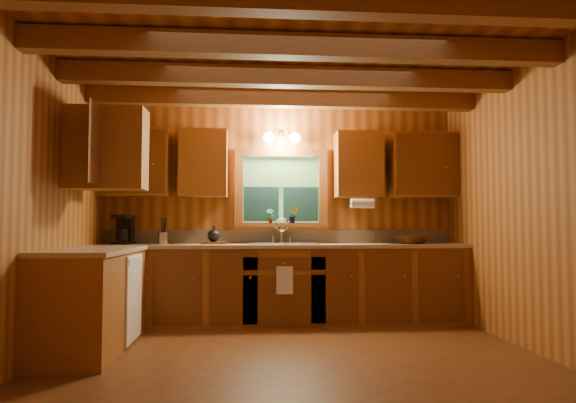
# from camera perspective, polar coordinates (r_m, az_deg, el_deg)

# --- Properties ---
(room) EXTENTS (4.20, 4.20, 4.20)m
(room) POSITION_cam_1_polar(r_m,az_deg,el_deg) (4.28, 0.84, -0.12)
(room) COLOR #583115
(room) RESTS_ON ground
(ceiling_beams) EXTENTS (4.20, 2.54, 0.18)m
(ceiling_beams) POSITION_cam_1_polar(r_m,az_deg,el_deg) (4.50, 0.83, 15.21)
(ceiling_beams) COLOR brown
(ceiling_beams) RESTS_ON room
(base_cabinets) EXTENTS (4.20, 2.22, 0.86)m
(base_cabinets) POSITION_cam_1_polar(r_m,az_deg,el_deg) (5.58, -5.53, -9.72)
(base_cabinets) COLOR brown
(base_cabinets) RESTS_ON ground
(countertop) EXTENTS (4.20, 2.24, 0.04)m
(countertop) POSITION_cam_1_polar(r_m,az_deg,el_deg) (5.55, -5.37, -5.09)
(countertop) COLOR tan
(countertop) RESTS_ON base_cabinets
(backsplash) EXTENTS (4.20, 0.02, 0.16)m
(backsplash) POSITION_cam_1_polar(r_m,az_deg,el_deg) (6.15, -0.79, -3.96)
(backsplash) COLOR tan
(backsplash) RESTS_ON room
(dishwasher_panel) EXTENTS (0.02, 0.60, 0.80)m
(dishwasher_panel) POSITION_cam_1_polar(r_m,az_deg,el_deg) (5.09, -16.90, -10.26)
(dishwasher_panel) COLOR white
(dishwasher_panel) RESTS_ON base_cabinets
(upper_cabinets) EXTENTS (4.19, 1.77, 0.78)m
(upper_cabinets) POSITION_cam_1_polar(r_m,az_deg,el_deg) (5.73, -6.15, 4.60)
(upper_cabinets) COLOR brown
(upper_cabinets) RESTS_ON room
(window) EXTENTS (1.12, 0.08, 1.00)m
(window) POSITION_cam_1_polar(r_m,az_deg,el_deg) (6.15, -0.78, 1.15)
(window) COLOR brown
(window) RESTS_ON room
(window_sill) EXTENTS (1.06, 0.14, 0.04)m
(window_sill) POSITION_cam_1_polar(r_m,az_deg,el_deg) (6.09, -0.75, -2.66)
(window_sill) COLOR brown
(window_sill) RESTS_ON room
(wall_sconce) EXTENTS (0.45, 0.21, 0.17)m
(wall_sconce) POSITION_cam_1_polar(r_m,az_deg,el_deg) (6.11, -0.70, 7.19)
(wall_sconce) COLOR black
(wall_sconce) RESTS_ON room
(paper_towel_roll) EXTENTS (0.27, 0.11, 0.11)m
(paper_towel_roll) POSITION_cam_1_polar(r_m,az_deg,el_deg) (5.94, 8.33, -0.20)
(paper_towel_roll) COLOR white
(paper_towel_roll) RESTS_ON upper_cabinets
(dish_towel) EXTENTS (0.18, 0.01, 0.30)m
(dish_towel) POSITION_cam_1_polar(r_m,az_deg,el_deg) (5.56, -0.38, -8.82)
(dish_towel) COLOR white
(dish_towel) RESTS_ON base_cabinets
(sink) EXTENTS (0.82, 0.48, 0.43)m
(sink) POSITION_cam_1_polar(r_m,az_deg,el_deg) (5.87, -0.61, -5.22)
(sink) COLOR silver
(sink) RESTS_ON countertop
(coffee_maker) EXTENTS (0.19, 0.24, 0.34)m
(coffee_maker) POSITION_cam_1_polar(r_m,az_deg,el_deg) (6.11, -17.86, -3.03)
(coffee_maker) COLOR black
(coffee_maker) RESTS_ON countertop
(utensil_crock) EXTENTS (0.11, 0.11, 0.31)m
(utensil_crock) POSITION_cam_1_polar(r_m,az_deg,el_deg) (5.91, -13.83, -3.96)
(utensil_crock) COLOR silver
(utensil_crock) RESTS_ON countertop
(cutting_board) EXTENTS (0.30, 0.22, 0.03)m
(cutting_board) POSITION_cam_1_polar(r_m,az_deg,el_deg) (5.93, -8.33, -4.62)
(cutting_board) COLOR #5E3214
(cutting_board) RESTS_ON countertop
(teakettle) EXTENTS (0.14, 0.14, 0.18)m
(teakettle) POSITION_cam_1_polar(r_m,az_deg,el_deg) (5.93, -8.32, -3.80)
(teakettle) COLOR black
(teakettle) RESTS_ON cutting_board
(wicker_basket) EXTENTS (0.48, 0.48, 0.10)m
(wicker_basket) POSITION_cam_1_polar(r_m,az_deg,el_deg) (6.10, 13.66, -4.19)
(wicker_basket) COLOR #48230C
(wicker_basket) RESTS_ON countertop
(potted_plant_left) EXTENTS (0.10, 0.07, 0.18)m
(potted_plant_left) POSITION_cam_1_polar(r_m,az_deg,el_deg) (6.07, -2.00, -1.61)
(potted_plant_left) COLOR #5E3214
(potted_plant_left) RESTS_ON window_sill
(potted_plant_right) EXTENTS (0.11, 0.09, 0.20)m
(potted_plant_right) POSITION_cam_1_polar(r_m,az_deg,el_deg) (6.06, 0.56, -1.53)
(potted_plant_right) COLOR #5E3214
(potted_plant_right) RESTS_ON window_sill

